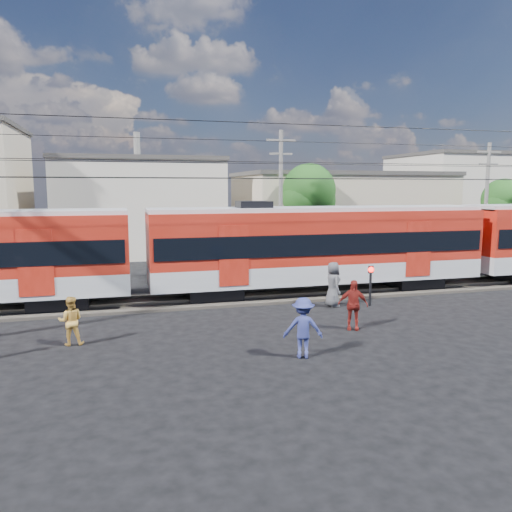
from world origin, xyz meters
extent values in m
plane|color=black|center=(0.00, 0.00, 0.00)|extent=(120.00, 120.00, 0.00)
cube|color=#2D2823|center=(0.00, 8.00, 0.06)|extent=(70.00, 3.40, 0.12)
cube|color=#59544C|center=(0.00, 7.25, 0.18)|extent=(70.00, 0.12, 0.12)
cube|color=#59544C|center=(0.00, 8.75, 0.18)|extent=(70.00, 0.12, 0.12)
cube|color=black|center=(-6.04, 8.00, 0.35)|extent=(2.40, 2.20, 0.70)
cube|color=black|center=(0.52, 8.00, 0.35)|extent=(2.40, 2.20, 0.70)
cube|color=black|center=(10.76, 8.00, 0.35)|extent=(2.40, 2.20, 0.70)
cube|color=#A4A6AC|center=(5.64, 8.00, 1.15)|extent=(16.00, 3.00, 0.90)
cube|color=maroon|center=(5.64, 8.00, 2.80)|extent=(16.00, 3.00, 2.40)
cube|color=black|center=(5.64, 8.00, 2.55)|extent=(15.68, 3.08, 0.95)
cube|color=#A4A6AC|center=(5.64, 8.00, 4.05)|extent=(16.00, 2.60, 0.25)
cylinder|color=black|center=(0.00, 7.30, 5.50)|extent=(70.00, 0.03, 0.03)
cylinder|color=black|center=(0.00, 8.70, 5.50)|extent=(70.00, 0.03, 0.03)
cylinder|color=black|center=(0.00, 7.30, 6.20)|extent=(70.00, 0.03, 0.03)
cylinder|color=black|center=(0.00, 8.70, 6.20)|extent=(70.00, 0.03, 0.03)
cylinder|color=black|center=(0.00, 4.50, 7.50)|extent=(70.00, 0.03, 0.03)
cylinder|color=black|center=(0.00, 11.50, 7.50)|extent=(70.00, 0.03, 0.03)
cube|color=#BAB1A3|center=(-2.00, 27.00, 3.50)|extent=(12.00, 12.00, 7.00)
cube|color=#3F3D3A|center=(-2.00, 27.00, 7.15)|extent=(12.24, 12.24, 0.30)
cube|color=#BCAA90|center=(14.00, 24.00, 3.00)|extent=(16.00, 10.00, 6.00)
cube|color=#3F3D3A|center=(14.00, 24.00, 6.15)|extent=(16.32, 10.20, 0.30)
cube|color=#BAB1A3|center=(28.00, 28.00, 4.00)|extent=(10.00, 10.00, 8.00)
cube|color=#3F3D3A|center=(28.00, 28.00, 8.15)|extent=(10.20, 10.20, 0.30)
cylinder|color=slate|center=(6.00, 15.00, 4.25)|extent=(0.24, 0.24, 8.50)
cube|color=slate|center=(6.00, 15.00, 7.90)|extent=(1.80, 0.12, 0.12)
cube|color=slate|center=(6.00, 15.00, 7.10)|extent=(1.40, 0.12, 0.12)
cylinder|color=slate|center=(20.00, 14.00, 4.00)|extent=(0.24, 0.24, 8.00)
cube|color=slate|center=(20.00, 14.00, 7.40)|extent=(1.80, 0.12, 0.12)
cube|color=slate|center=(20.00, 14.00, 6.60)|extent=(1.40, 0.12, 0.12)
cylinder|color=#382619|center=(9.00, 18.00, 1.96)|extent=(0.36, 0.36, 3.92)
sphere|color=#214714|center=(9.00, 18.00, 4.90)|extent=(3.64, 3.64, 3.64)
sphere|color=#214714|center=(9.60, 18.30, 4.20)|extent=(2.80, 2.80, 2.80)
cylinder|color=#382619|center=(24.00, 17.00, 1.68)|extent=(0.36, 0.36, 3.36)
sphere|color=#214714|center=(24.00, 17.00, 4.20)|extent=(3.12, 3.12, 3.12)
sphere|color=#214714|center=(24.60, 17.30, 3.60)|extent=(2.40, 2.40, 2.40)
imported|color=gold|center=(-5.14, 2.70, 0.80)|extent=(0.80, 0.63, 1.61)
imported|color=navy|center=(1.71, -0.42, 0.92)|extent=(1.32, 0.97, 1.84)
imported|color=maroon|center=(4.50, 1.92, 0.91)|extent=(1.15, 0.82, 1.82)
imported|color=#434448|center=(5.25, 5.37, 0.97)|extent=(0.63, 0.95, 1.93)
cylinder|color=black|center=(6.85, 5.03, 0.82)|extent=(0.11, 0.11, 1.64)
sphere|color=#FF140C|center=(6.85, 5.03, 1.60)|extent=(0.26, 0.26, 0.26)
cube|color=black|center=(6.85, 5.03, 1.60)|extent=(0.23, 0.05, 0.32)
camera|label=1|loc=(-3.46, -14.04, 5.08)|focal=35.00mm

